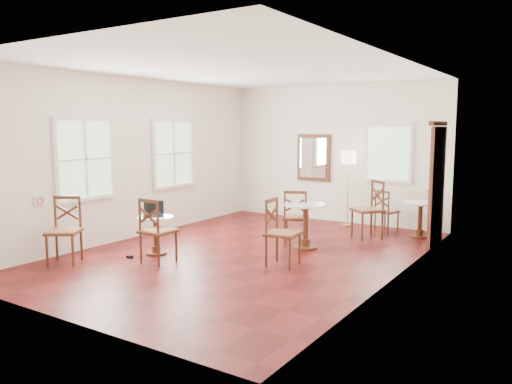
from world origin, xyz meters
TOP-DOWN VIEW (x-y plane):
  - ground at (0.00, 0.00)m, footprint 7.00×7.00m
  - room_shell at (-0.06, 0.27)m, footprint 5.02×7.02m
  - cafe_table_near at (-1.23, -0.84)m, footprint 0.60×0.60m
  - cafe_table_mid at (0.66, 0.85)m, footprint 0.74×0.74m
  - cafe_table_back at (2.08, 2.82)m, footprint 0.64×0.64m
  - chair_near_a at (-0.84, -1.22)m, footprint 0.48×0.48m
  - chair_near_b at (-2.03, -2.00)m, footprint 0.66×0.66m
  - chair_mid_a at (0.36, 1.06)m, footprint 0.60×0.60m
  - chair_mid_b at (0.85, -0.30)m, footprint 0.51×0.51m
  - chair_back_a at (1.36, 2.98)m, footprint 0.49×0.49m
  - chair_back_b at (1.26, 2.28)m, footprint 0.71×0.71m
  - floor_lamp at (0.47, 3.15)m, footprint 0.31×0.31m
  - laptop at (-1.32, -0.79)m, footprint 0.43×0.42m
  - mouse at (-1.21, -0.88)m, footprint 0.10×0.08m
  - navy_mug at (-1.16, -0.82)m, footprint 0.10×0.07m
  - water_glass at (-1.25, -0.77)m, footprint 0.06×0.06m
  - power_adapter at (-1.41, -1.26)m, footprint 0.10×0.06m

SIDE VIEW (x-z plane):
  - ground at x=0.00m, z-range 0.00..0.00m
  - power_adapter at x=-1.41m, z-range 0.00..0.04m
  - cafe_table_near at x=-1.23m, z-range 0.08..0.71m
  - cafe_table_back at x=2.08m, z-range 0.08..0.76m
  - chair_back_a at x=1.36m, z-range 0.00..0.84m
  - cafe_table_mid at x=0.66m, z-range 0.09..0.88m
  - chair_mid_a at x=0.36m, z-range 0.00..0.98m
  - chair_near_a at x=-0.84m, z-range 0.00..1.01m
  - chair_mid_b at x=0.85m, z-range 0.00..1.01m
  - chair_near_b at x=-2.03m, z-range 0.00..1.02m
  - chair_back_b at x=1.26m, z-range 0.00..1.09m
  - mouse at x=-1.21m, z-range 0.63..0.66m
  - navy_mug at x=-1.16m, z-range 0.63..0.71m
  - water_glass at x=-1.25m, z-range 0.63..0.73m
  - laptop at x=-1.32m, z-range 0.57..0.81m
  - floor_lamp at x=0.47m, z-range 0.55..2.15m
  - room_shell at x=-0.06m, z-range 0.38..3.39m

